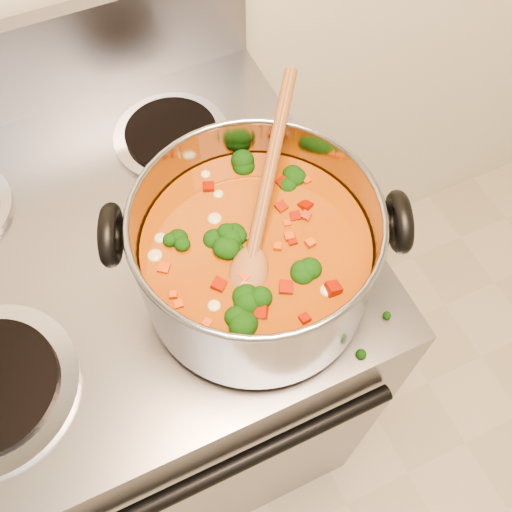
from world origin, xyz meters
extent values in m
cube|color=gray|center=(0.05, 1.16, 0.46)|extent=(0.74, 0.64, 0.92)
cube|color=gray|center=(0.05, 1.46, 1.00)|extent=(0.74, 0.03, 0.16)
cylinder|color=black|center=(0.05, 0.82, 0.80)|extent=(0.63, 0.02, 0.02)
cylinder|color=#A5A5AD|center=(0.22, 1.01, 0.92)|extent=(0.22, 0.22, 0.01)
cylinder|color=black|center=(0.22, 1.01, 0.93)|extent=(0.17, 0.17, 0.01)
cylinder|color=#A5A5AD|center=(0.22, 1.31, 0.92)|extent=(0.18, 0.18, 0.01)
cylinder|color=black|center=(0.22, 1.31, 0.93)|extent=(0.15, 0.15, 0.01)
cylinder|color=gray|center=(0.23, 1.00, 1.02)|extent=(0.29, 0.29, 0.16)
torus|color=gray|center=(0.23, 1.00, 1.10)|extent=(0.29, 0.29, 0.01)
cylinder|color=#863B0C|center=(0.23, 1.00, 0.99)|extent=(0.28, 0.28, 0.10)
torus|color=black|center=(0.08, 1.06, 1.07)|extent=(0.05, 0.08, 0.08)
torus|color=black|center=(0.38, 0.94, 1.07)|extent=(0.05, 0.08, 0.08)
ellipsoid|color=black|center=(0.15, 0.99, 1.04)|extent=(0.04, 0.04, 0.03)
ellipsoid|color=black|center=(0.29, 1.02, 1.04)|extent=(0.04, 0.04, 0.03)
ellipsoid|color=black|center=(0.25, 1.06, 1.04)|extent=(0.04, 0.04, 0.03)
ellipsoid|color=black|center=(0.25, 0.99, 1.04)|extent=(0.04, 0.04, 0.03)
ellipsoid|color=black|center=(0.16, 1.04, 1.04)|extent=(0.04, 0.04, 0.03)
ellipsoid|color=black|center=(0.31, 1.00, 1.04)|extent=(0.04, 0.04, 0.03)
ellipsoid|color=black|center=(0.15, 0.94, 1.04)|extent=(0.04, 0.04, 0.03)
ellipsoid|color=black|center=(0.29, 0.95, 1.04)|extent=(0.04, 0.04, 0.03)
ellipsoid|color=black|center=(0.32, 0.98, 1.04)|extent=(0.04, 0.04, 0.03)
ellipsoid|color=maroon|center=(0.21, 1.11, 1.04)|extent=(0.01, 0.01, 0.01)
ellipsoid|color=maroon|center=(0.31, 1.08, 1.04)|extent=(0.01, 0.01, 0.01)
ellipsoid|color=maroon|center=(0.25, 1.10, 1.04)|extent=(0.01, 0.01, 0.01)
ellipsoid|color=maroon|center=(0.14, 1.02, 1.04)|extent=(0.01, 0.01, 0.01)
ellipsoid|color=maroon|center=(0.28, 0.96, 1.04)|extent=(0.01, 0.01, 0.01)
ellipsoid|color=maroon|center=(0.22, 1.09, 1.04)|extent=(0.01, 0.01, 0.01)
ellipsoid|color=maroon|center=(0.12, 0.94, 1.04)|extent=(0.01, 0.01, 0.01)
ellipsoid|color=maroon|center=(0.31, 0.92, 1.04)|extent=(0.01, 0.01, 0.01)
ellipsoid|color=maroon|center=(0.23, 1.09, 1.04)|extent=(0.01, 0.01, 0.01)
ellipsoid|color=maroon|center=(0.27, 0.95, 1.04)|extent=(0.01, 0.01, 0.01)
ellipsoid|color=maroon|center=(0.22, 1.00, 1.04)|extent=(0.01, 0.01, 0.01)
ellipsoid|color=maroon|center=(0.25, 1.11, 1.04)|extent=(0.01, 0.01, 0.01)
ellipsoid|color=maroon|center=(0.24, 0.95, 1.04)|extent=(0.01, 0.01, 0.01)
ellipsoid|color=maroon|center=(0.19, 1.08, 1.04)|extent=(0.01, 0.01, 0.01)
ellipsoid|color=#B63A0A|center=(0.19, 0.95, 1.04)|extent=(0.01, 0.01, 0.01)
ellipsoid|color=#B63A0A|center=(0.22, 0.94, 1.04)|extent=(0.01, 0.01, 0.01)
ellipsoid|color=#B63A0A|center=(0.17, 0.90, 1.04)|extent=(0.01, 0.01, 0.01)
ellipsoid|color=#B63A0A|center=(0.16, 1.05, 1.04)|extent=(0.01, 0.01, 0.01)
ellipsoid|color=#B63A0A|center=(0.21, 1.07, 1.04)|extent=(0.01, 0.01, 0.01)
ellipsoid|color=#B63A0A|center=(0.23, 0.88, 1.04)|extent=(0.01, 0.01, 0.01)
ellipsoid|color=#B63A0A|center=(0.19, 0.89, 1.04)|extent=(0.01, 0.01, 0.01)
ellipsoid|color=#B63A0A|center=(0.17, 0.95, 1.04)|extent=(0.01, 0.01, 0.01)
ellipsoid|color=#B63A0A|center=(0.24, 0.92, 1.04)|extent=(0.01, 0.01, 0.01)
ellipsoid|color=#B63A0A|center=(0.12, 1.01, 1.04)|extent=(0.01, 0.01, 0.01)
ellipsoid|color=#B63A0A|center=(0.21, 1.07, 1.04)|extent=(0.01, 0.01, 0.01)
ellipsoid|color=#B63A0A|center=(0.11, 1.04, 1.04)|extent=(0.01, 0.01, 0.01)
ellipsoid|color=#C2BB86|center=(0.23, 0.91, 1.04)|extent=(0.02, 0.02, 0.01)
ellipsoid|color=#C2BB86|center=(0.23, 0.99, 1.04)|extent=(0.02, 0.02, 0.01)
ellipsoid|color=#C2BB86|center=(0.33, 1.03, 1.04)|extent=(0.02, 0.02, 0.01)
ellipsoid|color=#C2BB86|center=(0.21, 0.96, 1.04)|extent=(0.02, 0.02, 0.01)
ellipsoid|color=#C2BB86|center=(0.18, 0.99, 1.04)|extent=(0.02, 0.02, 0.01)
ellipsoid|color=#C2BB86|center=(0.17, 0.98, 1.04)|extent=(0.02, 0.02, 0.01)
ellipsoid|color=#C2BB86|center=(0.17, 0.92, 1.04)|extent=(0.02, 0.02, 0.01)
ellipsoid|color=#C2BB86|center=(0.24, 0.98, 1.04)|extent=(0.02, 0.02, 0.01)
ellipsoid|color=#C2BB86|center=(0.28, 0.93, 1.04)|extent=(0.02, 0.02, 0.01)
ellipsoid|color=brown|center=(0.20, 0.97, 1.04)|extent=(0.08, 0.09, 0.04)
cylinder|color=brown|center=(0.28, 1.07, 1.08)|extent=(0.17, 0.21, 0.10)
ellipsoid|color=black|center=(0.39, 1.03, 0.92)|extent=(0.01, 0.01, 0.01)
ellipsoid|color=black|center=(0.14, 0.86, 0.92)|extent=(0.01, 0.01, 0.01)
ellipsoid|color=black|center=(0.25, 0.86, 0.92)|extent=(0.01, 0.01, 0.01)
ellipsoid|color=black|center=(0.39, 1.00, 0.92)|extent=(0.01, 0.01, 0.01)
camera|label=1|loc=(0.08, 0.68, 1.62)|focal=40.00mm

